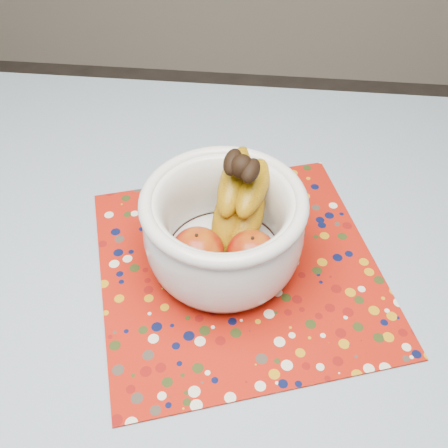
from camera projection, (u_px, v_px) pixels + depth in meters
The scene contains 4 objects.
table at pixel (176, 352), 0.84m from camera, with size 1.20×1.20×0.75m.
tablecloth at pixel (172, 324), 0.79m from camera, with size 1.32×1.32×0.01m, color slate.
placemat at pixel (239, 267), 0.85m from camera, with size 0.44×0.44×0.00m, color #971308.
fruit_bowl at pixel (229, 223), 0.80m from camera, with size 0.25×0.26×0.20m.
Camera 1 is at (0.12, -0.42, 1.43)m, focal length 42.00 mm.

